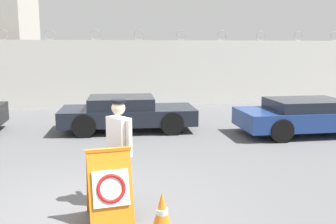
# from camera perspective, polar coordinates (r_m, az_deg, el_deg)

# --- Properties ---
(ground_plane) EXTENTS (90.00, 90.00, 0.00)m
(ground_plane) POSITION_cam_1_polar(r_m,az_deg,el_deg) (6.69, -11.37, -14.21)
(ground_plane) COLOR #5B5B5E
(perimeter_wall) EXTENTS (36.00, 0.30, 3.47)m
(perimeter_wall) POSITION_cam_1_polar(r_m,az_deg,el_deg) (17.30, -10.83, 5.74)
(perimeter_wall) COLOR silver
(perimeter_wall) RESTS_ON ground_plane
(barricade_sign) EXTENTS (0.76, 0.79, 1.16)m
(barricade_sign) POSITION_cam_1_polar(r_m,az_deg,el_deg) (6.05, -8.89, -10.89)
(barricade_sign) COLOR orange
(barricade_sign) RESTS_ON ground_plane
(security_guard) EXTENTS (0.45, 0.70, 1.84)m
(security_guard) POSITION_cam_1_polar(r_m,az_deg,el_deg) (6.49, -7.42, -5.12)
(security_guard) COLOR black
(security_guard) RESTS_ON ground_plane
(traffic_cone_near) EXTENTS (0.41, 0.41, 0.68)m
(traffic_cone_near) POSITION_cam_1_polar(r_m,az_deg,el_deg) (5.54, -0.92, -15.44)
(traffic_cone_near) COLOR orange
(traffic_cone_near) RESTS_ON ground_plane
(parked_car_rear_sedan) EXTENTS (4.42, 2.10, 1.12)m
(parked_car_rear_sedan) POSITION_cam_1_polar(r_m,az_deg,el_deg) (12.31, -6.32, -0.10)
(parked_car_rear_sedan) COLOR black
(parked_car_rear_sedan) RESTS_ON ground_plane
(parked_car_far_side) EXTENTS (4.65, 2.03, 1.11)m
(parked_car_far_side) POSITION_cam_1_polar(r_m,az_deg,el_deg) (12.55, 20.93, -0.52)
(parked_car_far_side) COLOR black
(parked_car_far_side) RESTS_ON ground_plane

